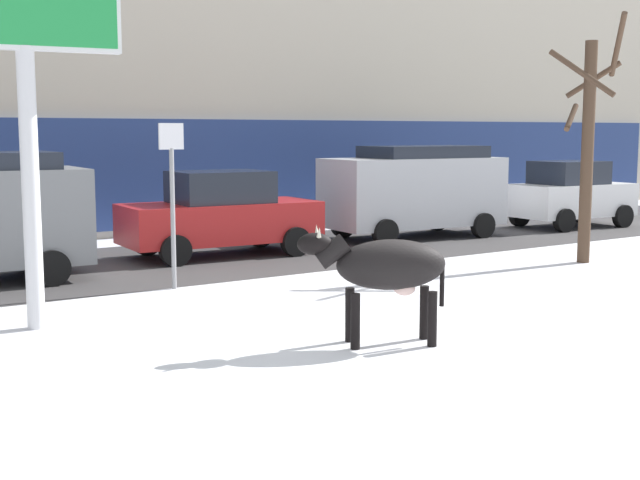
% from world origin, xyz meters
% --- Properties ---
extents(ground_plane, '(120.00, 120.00, 0.00)m').
position_xyz_m(ground_plane, '(0.00, 0.00, 0.00)').
color(ground_plane, white).
extents(road_strip, '(60.00, 5.60, 0.01)m').
position_xyz_m(road_strip, '(0.00, 7.94, 0.00)').
color(road_strip, '#423F3F').
rests_on(road_strip, ground).
extents(cow_black, '(1.88, 1.21, 1.54)m').
position_xyz_m(cow_black, '(-0.61, 0.05, 0.99)').
color(cow_black, black).
rests_on(cow_black, ground).
extents(billboard, '(2.52, 0.55, 5.56)m').
position_xyz_m(billboard, '(-4.03, 3.41, 4.31)').
color(billboard, silver).
rests_on(billboard, ground).
extents(car_red_sedan, '(4.32, 2.22, 1.84)m').
position_xyz_m(car_red_sedan, '(1.24, 8.08, 0.91)').
color(car_red_sedan, red).
rests_on(car_red_sedan, ground).
extents(car_silver_van, '(4.72, 2.37, 2.32)m').
position_xyz_m(car_silver_van, '(6.78, 8.19, 1.24)').
color(car_silver_van, '#B7BABF').
rests_on(car_silver_van, ground).
extents(car_white_hatchback, '(3.61, 2.12, 1.86)m').
position_xyz_m(car_white_hatchback, '(12.01, 7.55, 0.93)').
color(car_white_hatchback, white).
rests_on(car_white_hatchback, ground).
extents(pedestrian_by_cars, '(0.36, 0.24, 1.73)m').
position_xyz_m(pedestrian_by_cars, '(9.33, 10.68, 0.88)').
color(pedestrian_by_cars, '#282833').
rests_on(pedestrian_by_cars, ground).
extents(bare_tree_left_lot, '(1.68, 1.65, 4.99)m').
position_xyz_m(bare_tree_left_lot, '(7.01, 3.06, 2.54)').
color(bare_tree_left_lot, '#4C3828').
rests_on(bare_tree_left_lot, ground).
extents(street_sign, '(0.44, 0.08, 2.82)m').
position_xyz_m(street_sign, '(-1.22, 5.08, 1.67)').
color(street_sign, gray).
rests_on(street_sign, ground).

